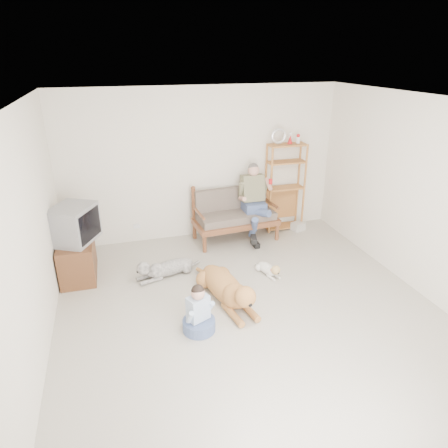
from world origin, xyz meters
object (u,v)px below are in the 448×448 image
object	(u,v)px
loveseat	(235,213)
golden_retriever	(228,289)
tv_stand	(77,259)
etagere	(285,187)

from	to	relation	value
loveseat	golden_retriever	world-z (taller)	loveseat
loveseat	golden_retriever	size ratio (longest dim) A/B	0.97
tv_stand	golden_retriever	xyz separation A→B (m)	(2.01, -1.29, -0.10)
loveseat	etagere	size ratio (longest dim) A/B	0.79
loveseat	etagere	distance (m)	1.12
etagere	golden_retriever	world-z (taller)	etagere
etagere	golden_retriever	size ratio (longest dim) A/B	1.23
golden_retriever	loveseat	bearing A→B (deg)	59.24
loveseat	tv_stand	distance (m)	2.81
etagere	golden_retriever	xyz separation A→B (m)	(-1.76, -2.11, -0.66)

